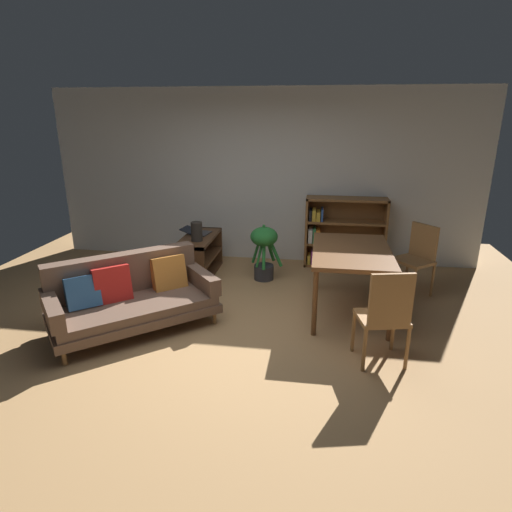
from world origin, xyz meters
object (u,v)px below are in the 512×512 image
(dining_table, at_px, (351,256))
(bookshelf, at_px, (340,232))
(fabric_couch, at_px, (130,295))
(dining_chair_far, at_px, (385,313))
(desk_speaker, at_px, (197,232))
(potted_floor_plant, at_px, (264,247))
(media_console, at_px, (199,256))
(dining_chair_near, at_px, (417,255))
(open_laptop, at_px, (197,232))

(dining_table, xyz_separation_m, bookshelf, (-0.05, 1.74, -0.18))
(fabric_couch, height_order, dining_chair_far, dining_chair_far)
(desk_speaker, height_order, dining_table, desk_speaker)
(dining_table, bearing_deg, desk_speaker, 159.89)
(desk_speaker, height_order, potted_floor_plant, desk_speaker)
(media_console, distance_m, dining_chair_far, 3.19)
(dining_table, height_order, dining_chair_far, dining_chair_far)
(media_console, relative_size, dining_chair_far, 1.14)
(media_console, relative_size, potted_floor_plant, 1.35)
(dining_chair_near, height_order, dining_chair_far, dining_chair_far)
(open_laptop, bearing_deg, desk_speaker, -74.39)
(fabric_couch, relative_size, dining_chair_far, 1.94)
(open_laptop, bearing_deg, media_console, -68.28)
(dining_table, height_order, bookshelf, bookshelf)
(media_console, bearing_deg, desk_speaker, -79.46)
(fabric_couch, xyz_separation_m, desk_speaker, (0.36, 1.49, 0.35))
(dining_table, bearing_deg, dining_chair_far, -77.38)
(media_console, bearing_deg, open_laptop, 111.72)
(dining_chair_far, bearing_deg, open_laptop, 137.10)
(desk_speaker, xyz_separation_m, dining_chair_near, (3.00, -0.03, -0.20))
(media_console, distance_m, bookshelf, 2.23)
(desk_speaker, bearing_deg, dining_chair_far, -38.99)
(open_laptop, bearing_deg, dining_table, -27.53)
(potted_floor_plant, bearing_deg, dining_chair_far, -55.83)
(open_laptop, xyz_separation_m, dining_chair_far, (2.45, -2.28, -0.07))
(fabric_couch, distance_m, open_laptop, 1.90)
(media_console, xyz_separation_m, potted_floor_plant, (0.98, -0.04, 0.19))
(media_console, xyz_separation_m, dining_table, (2.13, -0.98, 0.43))
(open_laptop, xyz_separation_m, dining_chair_near, (3.10, -0.40, -0.08))
(dining_table, height_order, dining_chair_near, dining_chair_near)
(open_laptop, distance_m, desk_speaker, 0.41)
(potted_floor_plant, height_order, dining_chair_near, dining_chair_near)
(media_console, height_order, dining_chair_far, dining_chair_far)
(dining_chair_far, bearing_deg, bookshelf, 96.06)
(open_laptop, relative_size, dining_table, 0.33)
(dining_chair_far, bearing_deg, dining_table, 102.62)
(open_laptop, xyz_separation_m, dining_table, (2.20, -1.14, 0.11))
(fabric_couch, relative_size, desk_speaker, 6.98)
(dining_table, distance_m, dining_chair_near, 1.18)
(dining_chair_near, distance_m, bookshelf, 1.38)
(media_console, bearing_deg, dining_chair_far, -41.52)
(fabric_couch, bearing_deg, open_laptop, 82.20)
(desk_speaker, height_order, dining_chair_near, dining_chair_near)
(dining_chair_near, bearing_deg, dining_chair_far, -109.20)
(fabric_couch, xyz_separation_m, dining_chair_near, (3.36, 1.46, 0.15))
(open_laptop, relative_size, potted_floor_plant, 0.55)
(fabric_couch, bearing_deg, desk_speaker, 76.32)
(dining_chair_near, bearing_deg, media_console, 175.52)
(fabric_couch, xyz_separation_m, media_console, (0.32, 1.70, -0.08))
(open_laptop, bearing_deg, dining_chair_near, -7.43)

